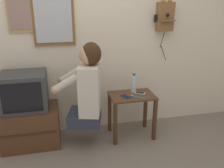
% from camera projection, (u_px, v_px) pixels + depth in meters
% --- Properties ---
extents(wall_back, '(6.80, 0.05, 2.55)m').
position_uv_depth(wall_back, '(82.00, 33.00, 2.85)').
color(wall_back, silver).
rests_on(wall_back, ground_plane).
extents(side_table, '(0.54, 0.37, 0.56)m').
position_uv_depth(side_table, '(132.00, 105.00, 2.92)').
color(side_table, '#51331E').
rests_on(side_table, ground_plane).
extents(person, '(0.58, 0.48, 0.95)m').
position_uv_depth(person, '(88.00, 86.00, 2.63)').
color(person, '#2D3347').
rests_on(person, ground_plane).
extents(tv_stand, '(0.65, 0.45, 0.46)m').
position_uv_depth(tv_stand, '(31.00, 126.00, 2.81)').
color(tv_stand, '#51331E').
rests_on(tv_stand, ground_plane).
extents(television, '(0.50, 0.41, 0.42)m').
position_uv_depth(television, '(24.00, 91.00, 2.67)').
color(television, '#38383A').
rests_on(television, tv_stand).
extents(wall_phone_antique, '(0.24, 0.18, 0.77)m').
position_uv_depth(wall_phone_antique, '(165.00, 16.00, 2.92)').
color(wall_phone_antique, brown).
extents(framed_picture, '(0.34, 0.03, 0.46)m').
position_uv_depth(framed_picture, '(23.00, 11.00, 2.60)').
color(framed_picture, tan).
extents(wall_mirror, '(0.47, 0.03, 0.70)m').
position_uv_depth(wall_mirror, '(53.00, 14.00, 2.67)').
color(wall_mirror, brown).
extents(cell_phone_held, '(0.11, 0.14, 0.01)m').
position_uv_depth(cell_phone_held, '(126.00, 96.00, 2.81)').
color(cell_phone_held, navy).
rests_on(cell_phone_held, side_table).
extents(cell_phone_spare, '(0.14, 0.12, 0.01)m').
position_uv_depth(cell_phone_spare, '(140.00, 93.00, 2.91)').
color(cell_phone_spare, silver).
rests_on(cell_phone_spare, side_table).
extents(water_bottle, '(0.07, 0.07, 0.24)m').
position_uv_depth(water_bottle, '(134.00, 83.00, 2.93)').
color(water_bottle, silver).
rests_on(water_bottle, side_table).
extents(toothbrush, '(0.14, 0.12, 0.02)m').
position_uv_depth(toothbrush, '(137.00, 97.00, 2.79)').
color(toothbrush, '#338CD8').
rests_on(toothbrush, side_table).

